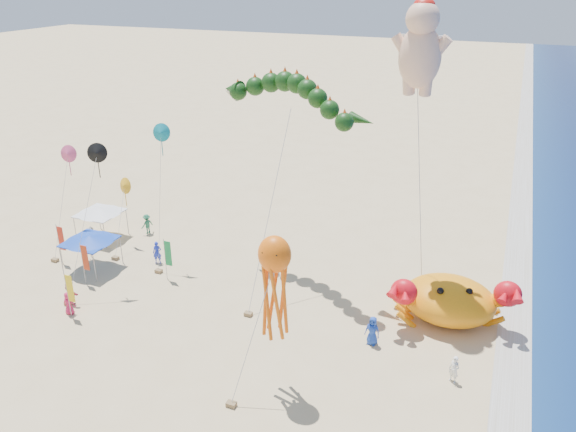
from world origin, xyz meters
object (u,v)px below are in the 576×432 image
(crab_inflatable, at_px, (449,299))
(octopus_kite, at_px, (275,280))
(cherub_kite, at_px, (421,45))
(dragon_kite, at_px, (289,100))
(canopy_white, at_px, (99,211))
(canopy_blue, at_px, (89,239))

(crab_inflatable, height_order, octopus_kite, octopus_kite)
(cherub_kite, relative_size, octopus_kite, 2.17)
(dragon_kite, relative_size, canopy_white, 4.00)
(crab_inflatable, height_order, canopy_white, crab_inflatable)
(octopus_kite, bearing_deg, canopy_blue, 159.41)
(canopy_blue, bearing_deg, cherub_kite, 11.88)
(crab_inflatable, xyz_separation_m, dragon_kite, (-11.74, 2.31, 11.05))
(canopy_blue, bearing_deg, dragon_kite, 21.21)
(octopus_kite, xyz_separation_m, canopy_white, (-20.22, 11.05, -3.95))
(cherub_kite, bearing_deg, octopus_kite, -111.03)
(cherub_kite, distance_m, octopus_kite, 15.64)
(dragon_kite, height_order, canopy_blue, dragon_kite)
(octopus_kite, bearing_deg, canopy_white, 151.35)
(cherub_kite, bearing_deg, dragon_kite, 175.44)
(dragon_kite, xyz_separation_m, canopy_white, (-16.22, -0.79, -10.12))
(octopus_kite, relative_size, canopy_blue, 2.46)
(canopy_white, bearing_deg, canopy_blue, -58.84)
(dragon_kite, xyz_separation_m, cherub_kite, (8.29, -0.66, 3.91))
(crab_inflatable, distance_m, canopy_blue, 25.45)
(canopy_white, bearing_deg, dragon_kite, 2.77)
(crab_inflatable, bearing_deg, canopy_white, 176.89)
(cherub_kite, height_order, canopy_white, cherub_kite)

